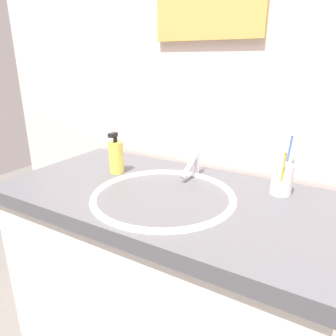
{
  "coord_description": "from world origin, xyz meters",
  "views": [
    {
      "loc": [
        0.51,
        -0.83,
        1.3
      ],
      "look_at": [
        0.02,
        -0.01,
        0.97
      ],
      "focal_mm": 33.18,
      "sensor_mm": 36.0,
      "label": 1
    }
  ],
  "objects_px": {
    "toothbrush_cup": "(282,179)",
    "soap_dispenser": "(116,157)",
    "toothbrush_yellow": "(283,167)",
    "toothbrush_blue": "(288,156)",
    "faucet": "(194,164)"
  },
  "relations": [
    {
      "from": "soap_dispenser",
      "to": "toothbrush_yellow",
      "type": "bearing_deg",
      "value": 6.94
    },
    {
      "from": "soap_dispenser",
      "to": "toothbrush_cup",
      "type": "bearing_deg",
      "value": 10.62
    },
    {
      "from": "toothbrush_cup",
      "to": "toothbrush_blue",
      "type": "relative_size",
      "value": 0.5
    },
    {
      "from": "soap_dispenser",
      "to": "faucet",
      "type": "bearing_deg",
      "value": 22.88
    },
    {
      "from": "toothbrush_cup",
      "to": "soap_dispenser",
      "type": "bearing_deg",
      "value": -169.38
    },
    {
      "from": "faucet",
      "to": "toothbrush_yellow",
      "type": "relative_size",
      "value": 0.89
    },
    {
      "from": "toothbrush_cup",
      "to": "soap_dispenser",
      "type": "distance_m",
      "value": 0.62
    },
    {
      "from": "toothbrush_cup",
      "to": "toothbrush_blue",
      "type": "distance_m",
      "value": 0.08
    },
    {
      "from": "toothbrush_blue",
      "to": "toothbrush_yellow",
      "type": "bearing_deg",
      "value": -87.72
    },
    {
      "from": "faucet",
      "to": "soap_dispenser",
      "type": "height_order",
      "value": "soap_dispenser"
    },
    {
      "from": "faucet",
      "to": "toothbrush_yellow",
      "type": "distance_m",
      "value": 0.34
    },
    {
      "from": "toothbrush_cup",
      "to": "toothbrush_yellow",
      "type": "xyz_separation_m",
      "value": [
        0.01,
        -0.04,
        0.05
      ]
    },
    {
      "from": "toothbrush_cup",
      "to": "faucet",
      "type": "bearing_deg",
      "value": 179.18
    },
    {
      "from": "toothbrush_yellow",
      "to": "toothbrush_cup",
      "type": "bearing_deg",
      "value": 99.04
    },
    {
      "from": "toothbrush_cup",
      "to": "toothbrush_blue",
      "type": "height_order",
      "value": "toothbrush_blue"
    }
  ]
}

